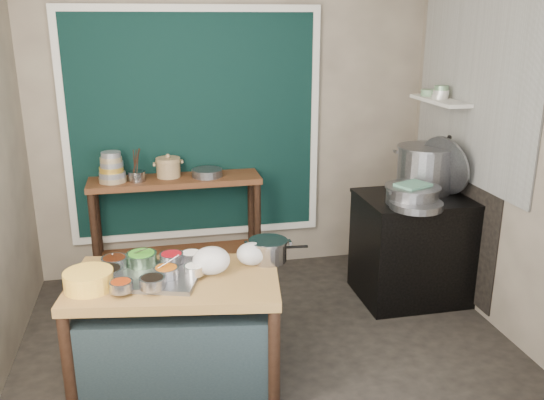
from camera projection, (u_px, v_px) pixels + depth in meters
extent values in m
cube|color=#2E2923|center=(269.00, 349.00, 4.11)|extent=(3.50, 3.00, 0.02)
cube|color=gray|center=(234.00, 119.00, 5.10)|extent=(3.50, 0.02, 2.80)
cube|color=gray|center=(513.00, 145.00, 4.04)|extent=(0.02, 3.00, 2.80)
cube|color=black|center=(195.00, 126.00, 5.00)|extent=(2.10, 0.02, 1.90)
cube|color=#B2B2AA|center=(475.00, 73.00, 4.41)|extent=(0.02, 1.70, 1.70)
cube|color=black|center=(454.00, 210.00, 4.85)|extent=(0.01, 1.30, 1.30)
cube|color=beige|center=(440.00, 101.00, 4.75)|extent=(0.22, 0.70, 0.03)
cube|color=brown|center=(178.00, 333.00, 3.59)|extent=(1.35, 0.91, 0.75)
cube|color=#532D17|center=(178.00, 230.00, 5.05)|extent=(1.45, 0.40, 0.95)
cube|color=black|center=(414.00, 249.00, 4.76)|extent=(0.90, 0.68, 0.85)
cube|color=black|center=(418.00, 198.00, 4.63)|extent=(0.92, 0.69, 0.03)
cube|color=gray|center=(149.00, 276.00, 3.47)|extent=(0.70, 0.59, 0.03)
cylinder|color=gray|center=(172.00, 258.00, 3.61)|extent=(0.15, 0.15, 0.06)
cylinder|color=gray|center=(115.00, 262.00, 3.55)|extent=(0.16, 0.16, 0.07)
cylinder|color=gray|center=(191.00, 257.00, 3.64)|extent=(0.13, 0.13, 0.06)
cylinder|color=silver|center=(194.00, 270.00, 3.46)|extent=(0.12, 0.12, 0.06)
cylinder|color=gray|center=(121.00, 286.00, 3.25)|extent=(0.13, 0.13, 0.06)
cylinder|color=gray|center=(142.00, 259.00, 3.59)|extent=(0.19, 0.19, 0.08)
cylinder|color=gray|center=(166.00, 272.00, 3.41)|extent=(0.15, 0.15, 0.06)
cylinder|color=gray|center=(108.00, 274.00, 3.39)|extent=(0.17, 0.17, 0.07)
cylinder|color=gray|center=(152.00, 282.00, 3.28)|extent=(0.15, 0.15, 0.06)
cylinder|color=gold|center=(89.00, 280.00, 3.32)|extent=(0.32, 0.32, 0.11)
ellipsoid|color=white|center=(211.00, 261.00, 3.51)|extent=(0.28, 0.26, 0.17)
ellipsoid|color=white|center=(252.00, 254.00, 3.65)|extent=(0.24, 0.22, 0.15)
cylinder|color=tan|center=(113.00, 179.00, 4.78)|extent=(0.23, 0.23, 0.04)
cylinder|color=gray|center=(112.00, 174.00, 4.77)|extent=(0.22, 0.22, 0.04)
cylinder|color=gold|center=(112.00, 169.00, 4.75)|extent=(0.20, 0.20, 0.04)
cylinder|color=gray|center=(111.00, 164.00, 4.74)|extent=(0.19, 0.19, 0.04)
cylinder|color=tan|center=(111.00, 159.00, 4.73)|extent=(0.18, 0.18, 0.04)
cylinder|color=gray|center=(110.00, 154.00, 4.72)|extent=(0.16, 0.16, 0.04)
cylinder|color=gray|center=(137.00, 176.00, 4.79)|extent=(0.17, 0.17, 0.08)
cylinder|color=gray|center=(207.00, 173.00, 4.93)|extent=(0.32, 0.32, 0.07)
cylinder|color=gray|center=(444.00, 165.00, 4.62)|extent=(0.28, 0.50, 0.48)
cube|color=#5C977F|center=(413.00, 185.00, 4.40)|extent=(0.30, 0.27, 0.02)
cylinder|color=gray|center=(416.00, 205.00, 4.33)|extent=(0.51, 0.51, 0.05)
cylinder|color=silver|center=(441.00, 97.00, 4.73)|extent=(0.14, 0.14, 0.04)
cylinder|color=silver|center=(441.00, 92.00, 4.72)|extent=(0.13, 0.13, 0.04)
cylinder|color=gray|center=(442.00, 88.00, 4.71)|extent=(0.12, 0.12, 0.04)
cylinder|color=gray|center=(430.00, 93.00, 4.92)|extent=(0.15, 0.15, 0.05)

